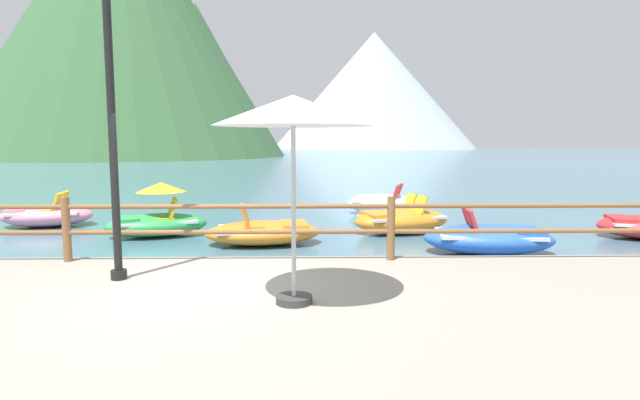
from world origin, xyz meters
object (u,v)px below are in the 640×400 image
lamp_post (110,87)px  pedal_boat_1 (46,215)px  pedal_boat_5 (264,232)px  pedal_boat_0 (157,219)px  pedal_boat_3 (401,220)px  pedal_boat_2 (385,204)px  pedal_boat_7 (489,238)px  beach_umbrella (293,114)px

lamp_post → pedal_boat_1: size_ratio=1.69×
pedal_boat_5 → pedal_boat_0: bearing=158.7°
lamp_post → pedal_boat_3: (4.61, 5.52, -2.52)m
lamp_post → pedal_boat_2: bearing=61.2°
lamp_post → pedal_boat_7: size_ratio=1.54×
pedal_boat_0 → pedal_boat_1: (-3.23, 1.43, -0.11)m
pedal_boat_3 → pedal_boat_5: size_ratio=1.04×
pedal_boat_2 → pedal_boat_5: pedal_boat_2 is taller
pedal_boat_1 → pedal_boat_3: (8.86, -1.05, 0.01)m
pedal_boat_1 → lamp_post: bearing=-57.1°
beach_umbrella → lamp_post: bearing=155.8°
beach_umbrella → pedal_boat_3: bearing=70.3°
lamp_post → beach_umbrella: (2.27, -1.02, -0.37)m
pedal_boat_0 → pedal_boat_7: (6.93, -1.96, -0.10)m
pedal_boat_1 → pedal_boat_5: 6.21m
lamp_post → pedal_boat_0: lamp_post is taller
beach_umbrella → pedal_boat_0: (-3.30, 6.16, -2.04)m
pedal_boat_1 → pedal_boat_3: pedal_boat_3 is taller
pedal_boat_0 → pedal_boat_3: pedal_boat_0 is taller
beach_umbrella → pedal_boat_0: size_ratio=0.90×
pedal_boat_3 → pedal_boat_5: bearing=-156.7°
pedal_boat_0 → pedal_boat_3: 5.65m
pedal_boat_0 → lamp_post: bearing=-78.8°
lamp_post → pedal_boat_5: 5.11m
pedal_boat_0 → beach_umbrella: bearing=-61.9°
lamp_post → pedal_boat_7: 7.17m
pedal_boat_3 → pedal_boat_5: (-3.14, -1.35, -0.04)m
beach_umbrella → pedal_boat_5: (-0.80, 5.19, -2.19)m
pedal_boat_1 → pedal_boat_5: bearing=-22.7°
pedal_boat_0 → pedal_boat_2: bearing=30.5°
beach_umbrella → pedal_boat_1: 10.24m
pedal_boat_1 → pedal_boat_5: (5.73, -2.40, -0.03)m
pedal_boat_1 → pedal_boat_2: 9.13m
pedal_boat_0 → pedal_boat_2: size_ratio=0.95×
pedal_boat_2 → pedal_boat_3: size_ratio=0.99×
beach_umbrella → pedal_boat_0: beach_umbrella is taller
pedal_boat_5 → pedal_boat_1: bearing=157.3°
pedal_boat_0 → pedal_boat_5: size_ratio=0.98×
pedal_boat_5 → beach_umbrella: bearing=-81.3°
pedal_boat_0 → pedal_boat_5: pedal_boat_0 is taller
pedal_boat_7 → pedal_boat_2: bearing=103.1°
pedal_boat_5 → pedal_boat_7: 4.54m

